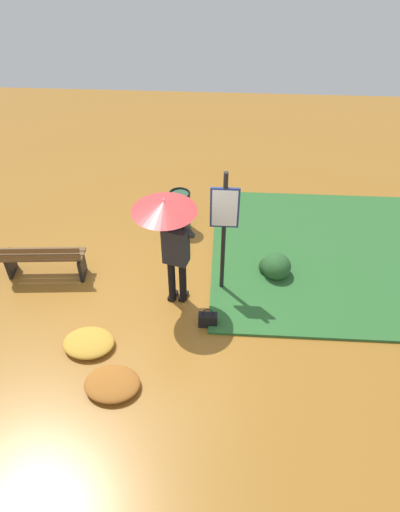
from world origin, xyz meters
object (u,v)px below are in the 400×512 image
(person_with_umbrella, at_px, (169,226))
(trash_bin, at_px, (180,211))
(park_bench, at_px, (43,259))
(handbag, at_px, (208,320))
(info_sign_post, at_px, (224,221))

(person_with_umbrella, height_order, trash_bin, person_with_umbrella)
(park_bench, bearing_deg, trash_bin, -145.41)
(handbag, xyz_separation_m, park_bench, (2.90, -0.97, 0.28))
(handbag, xyz_separation_m, trash_bin, (0.66, -2.51, 0.29))
(info_sign_post, xyz_separation_m, park_bench, (3.09, -0.13, -1.04))
(handbag, bearing_deg, park_bench, -18.58)
(info_sign_post, distance_m, trash_bin, 2.14)
(info_sign_post, xyz_separation_m, handbag, (0.19, 0.84, -1.32))
(park_bench, bearing_deg, info_sign_post, 177.51)
(info_sign_post, height_order, handbag, info_sign_post)
(person_with_umbrella, distance_m, park_bench, 2.60)
(person_with_umbrella, bearing_deg, info_sign_post, -158.65)
(info_sign_post, distance_m, handbag, 1.57)
(person_with_umbrella, bearing_deg, handbag, 139.15)
(person_with_umbrella, xyz_separation_m, trash_bin, (0.06, -1.99, -1.13))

